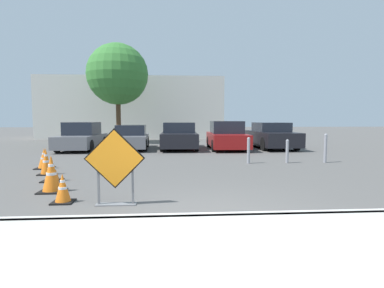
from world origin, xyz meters
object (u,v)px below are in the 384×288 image
at_px(parked_car_third, 179,137).
at_px(bollard_second, 287,151).
at_px(traffic_cone_second, 51,174).
at_px(bollard_third, 325,147).
at_px(road_closed_sign, 115,165).
at_px(traffic_cone_third, 52,169).
at_px(traffic_cone_fifth, 44,159).
at_px(traffic_cone_nearest, 63,189).
at_px(parked_car_second, 131,138).
at_px(traffic_cone_fourth, 46,162).
at_px(bollard_nearest, 249,150).
at_px(parked_car_nearest, 82,137).
at_px(parked_car_fifth, 271,136).
at_px(parked_car_fourth, 227,136).

xyz_separation_m(parked_car_third, bollard_second, (3.89, -5.66, -0.21)).
relative_size(traffic_cone_second, bollard_third, 0.75).
bearing_deg(road_closed_sign, traffic_cone_third, 131.34).
distance_m(traffic_cone_second, bollard_third, 9.37).
bearing_deg(traffic_cone_fifth, traffic_cone_nearest, -63.81).
height_order(traffic_cone_second, parked_car_second, parked_car_second).
bearing_deg(parked_car_second, road_closed_sign, 93.66).
bearing_deg(traffic_cone_fourth, traffic_cone_fifth, 114.52).
bearing_deg(parked_car_second, bollard_nearest, 129.14).
bearing_deg(traffic_cone_fifth, traffic_cone_second, -65.44).
bearing_deg(bollard_second, traffic_cone_nearest, -142.85).
bearing_deg(bollard_second, parked_car_nearest, 148.37).
height_order(traffic_cone_third, parked_car_third, parked_car_third).
bearing_deg(parked_car_fifth, traffic_cone_fifth, 32.35).
xyz_separation_m(parked_car_nearest, bollard_third, (10.58, -5.61, -0.09)).
xyz_separation_m(road_closed_sign, bollard_third, (6.85, 5.16, -0.21)).
relative_size(parked_car_nearest, parked_car_third, 1.01).
xyz_separation_m(road_closed_sign, parked_car_second, (-1.12, 10.88, -0.17)).
bearing_deg(parked_car_fourth, bollard_nearest, 89.70).
bearing_deg(bollard_nearest, traffic_cone_second, -144.46).
height_order(traffic_cone_third, bollard_nearest, bollard_nearest).
distance_m(traffic_cone_third, bollard_nearest, 6.62).
relative_size(parked_car_fourth, bollard_nearest, 4.44).
relative_size(parked_car_third, parked_car_fourth, 1.00).
distance_m(parked_car_third, bollard_third, 7.79).
bearing_deg(traffic_cone_third, road_closed_sign, -48.66).
relative_size(traffic_cone_fifth, bollard_second, 0.76).
bearing_deg(traffic_cone_second, parked_car_third, 71.98).
distance_m(traffic_cone_second, parked_car_nearest, 9.81).
distance_m(traffic_cone_fourth, parked_car_nearest, 7.48).
xyz_separation_m(parked_car_second, bollard_nearest, (5.03, -5.72, -0.10)).
height_order(bollard_second, bollard_third, bollard_third).
relative_size(road_closed_sign, traffic_cone_third, 2.22).
relative_size(traffic_cone_nearest, bollard_second, 0.65).
bearing_deg(traffic_cone_second, parked_car_fifth, 49.20).
distance_m(traffic_cone_nearest, parked_car_third, 10.86).
bearing_deg(parked_car_fourth, traffic_cone_second, 60.19).
height_order(road_closed_sign, bollard_nearest, road_closed_sign).
height_order(traffic_cone_second, traffic_cone_fifth, traffic_cone_second).
height_order(traffic_cone_third, parked_car_second, parked_car_second).
bearing_deg(bollard_third, traffic_cone_second, -154.96).
bearing_deg(bollard_nearest, traffic_cone_third, -155.17).
xyz_separation_m(road_closed_sign, parked_car_fourth, (4.10, 10.56, -0.09)).
xyz_separation_m(road_closed_sign, traffic_cone_nearest, (-1.07, 0.27, -0.51)).
bearing_deg(parked_car_fourth, traffic_cone_fifth, 41.58).
xyz_separation_m(traffic_cone_nearest, parked_car_fourth, (5.17, 10.29, 0.41)).
height_order(parked_car_nearest, bollard_second, parked_car_nearest).
xyz_separation_m(traffic_cone_fifth, parked_car_third, (4.64, 6.32, 0.35)).
xyz_separation_m(traffic_cone_nearest, bollard_third, (7.92, 4.89, 0.30)).
bearing_deg(bollard_third, bollard_nearest, 180.00).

